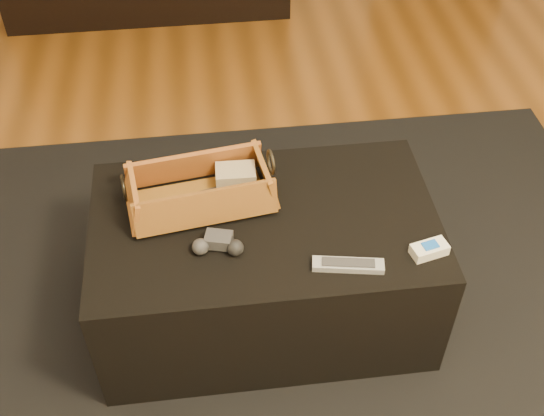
{
  "coord_description": "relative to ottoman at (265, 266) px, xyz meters",
  "views": [
    {
      "loc": [
        -0.16,
        -0.95,
        1.82
      ],
      "look_at": [
        0.01,
        0.38,
        0.49
      ],
      "focal_mm": 45.0,
      "sensor_mm": 36.0,
      "label": 1
    }
  ],
  "objects": [
    {
      "name": "area_rug",
      "position": [
        0.0,
        -0.05,
        -0.22
      ],
      "size": [
        2.6,
        2.0,
        0.01
      ],
      "primitive_type": "cube",
      "color": "black",
      "rests_on": "floor"
    },
    {
      "name": "cloth_bundle",
      "position": [
        -0.07,
        0.13,
        0.26
      ],
      "size": [
        0.12,
        0.08,
        0.06
      ],
      "primitive_type": "cube",
      "rotation": [
        0.0,
        0.0,
        -0.03
      ],
      "color": "tan",
      "rests_on": "wicker_basket"
    },
    {
      "name": "ottoman",
      "position": [
        0.0,
        0.0,
        0.0
      ],
      "size": [
        1.0,
        0.6,
        0.42
      ],
      "primitive_type": "cube",
      "color": "black",
      "rests_on": "area_rug"
    },
    {
      "name": "silver_remote",
      "position": [
        0.2,
        -0.21,
        0.22
      ],
      "size": [
        0.2,
        0.08,
        0.02
      ],
      "color": "#9DA1A5",
      "rests_on": "ottoman"
    },
    {
      "name": "wicker_basket",
      "position": [
        -0.17,
        0.09,
        0.26
      ],
      "size": [
        0.45,
        0.28,
        0.15
      ],
      "color": "#9B6723",
      "rests_on": "ottoman"
    },
    {
      "name": "tv_remote",
      "position": [
        -0.19,
        0.07,
        0.24
      ],
      "size": [
        0.23,
        0.1,
        0.02
      ],
      "primitive_type": "cube",
      "rotation": [
        0.0,
        0.0,
        0.25
      ],
      "color": "black",
      "rests_on": "wicker_basket"
    },
    {
      "name": "cream_gadget",
      "position": [
        0.43,
        -0.19,
        0.23
      ],
      "size": [
        0.11,
        0.07,
        0.04
      ],
      "color": "white",
      "rests_on": "ottoman"
    },
    {
      "name": "game_controller",
      "position": [
        -0.14,
        -0.1,
        0.23
      ],
      "size": [
        0.15,
        0.09,
        0.05
      ],
      "color": "#302F32",
      "rests_on": "ottoman"
    }
  ]
}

